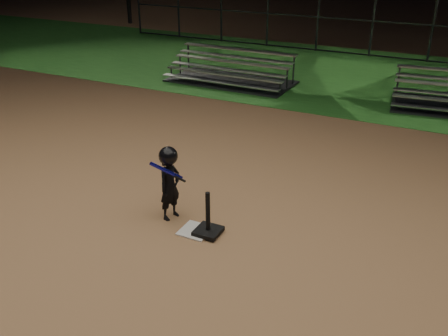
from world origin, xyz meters
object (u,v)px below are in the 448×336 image
(home_plate, at_px, (195,231))
(child_batter, at_px, (170,181))
(batting_tee, at_px, (208,226))
(bleacher_left, at_px, (230,76))

(home_plate, distance_m, child_batter, 0.87)
(home_plate, relative_size, child_batter, 0.37)
(batting_tee, bearing_deg, home_plate, -173.17)
(home_plate, height_order, batting_tee, batting_tee)
(home_plate, xyz_separation_m, batting_tee, (0.21, 0.03, 0.13))
(batting_tee, distance_m, child_batter, 0.93)
(child_batter, distance_m, bleacher_left, 7.88)
(home_plate, distance_m, batting_tee, 0.25)
(batting_tee, distance_m, bleacher_left, 8.30)
(home_plate, relative_size, batting_tee, 0.65)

